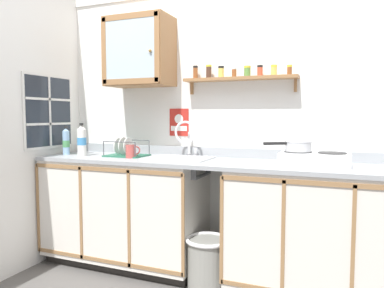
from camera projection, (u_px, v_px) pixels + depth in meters
name	position (u px, v px, depth m)	size (l,w,h in m)	color
back_wall	(222.00, 124.00, 3.15)	(3.54, 0.07, 2.40)	white
side_wall_left	(1.00, 126.00, 2.88)	(0.05, 3.38, 2.40)	white
lower_cabinet_run	(125.00, 212.00, 3.21)	(1.38, 0.59, 0.90)	black
lower_cabinet_run_right	(320.00, 234.00, 2.61)	(1.28, 0.59, 0.90)	black
countertop	(209.00, 163.00, 2.88)	(2.90, 0.62, 0.03)	#9EA3A8
backsplash	(220.00, 152.00, 3.14)	(2.90, 0.02, 0.08)	#9EA3A8
sink	(180.00, 161.00, 3.02)	(0.50, 0.44, 0.44)	silver
hot_plate_stove	(314.00, 159.00, 2.62)	(0.48, 0.27, 0.09)	silver
saucepan	(297.00, 146.00, 2.67)	(0.32, 0.25, 0.08)	silver
bottle_soda_green_0	(82.00, 144.00, 3.43)	(0.06, 0.06, 0.21)	#4CB266
bottle_opaque_white_1	(82.00, 141.00, 3.22)	(0.08, 0.08, 0.28)	white
bottle_water_blue_2	(66.00, 142.00, 3.33)	(0.06, 0.06, 0.26)	#8CB7E0
dish_rack	(126.00, 152.00, 3.21)	(0.33, 0.26, 0.16)	#26664C
mug	(131.00, 151.00, 3.07)	(0.10, 0.12, 0.11)	#B24C47
wall_cabinet	(140.00, 52.00, 3.19)	(0.56, 0.35, 0.59)	#996B42
spice_shelf	(239.00, 77.00, 2.97)	(0.92, 0.14, 0.23)	#996B42
warning_sign	(179.00, 122.00, 3.27)	(0.18, 0.01, 0.24)	#B2261E
window	(49.00, 112.00, 3.29)	(0.03, 0.58, 0.65)	#262D38
trash_bin	(207.00, 262.00, 2.75)	(0.33, 0.33, 0.39)	gray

